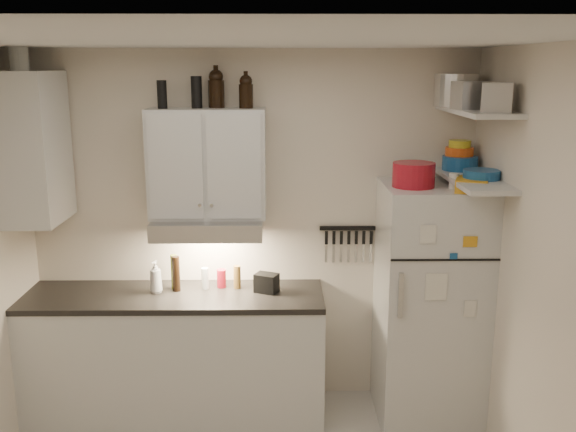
{
  "coord_description": "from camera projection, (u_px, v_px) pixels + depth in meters",
  "views": [
    {
      "loc": [
        0.2,
        -3.07,
        2.48
      ],
      "look_at": [
        0.25,
        0.9,
        1.55
      ],
      "focal_mm": 40.0,
      "sensor_mm": 36.0,
      "label": 1
    }
  ],
  "objects": [
    {
      "name": "growler_a",
      "position": [
        216.0,
        88.0,
        4.38
      ],
      "size": [
        0.14,
        0.14,
        0.26
      ],
      "primitive_type": null,
      "rotation": [
        0.0,
        0.0,
        0.31
      ],
      "color": "black",
      "rests_on": "upper_cabinet"
    },
    {
      "name": "right_wall",
      "position": [
        556.0,
        303.0,
        3.27
      ],
      "size": [
        0.02,
        3.0,
        2.6
      ],
      "primitive_type": "cube",
      "color": "beige",
      "rests_on": "ground"
    },
    {
      "name": "tin_a",
      "position": [
        469.0,
        95.0,
        4.0
      ],
      "size": [
        0.2,
        0.19,
        0.17
      ],
      "primitive_type": "cube",
      "rotation": [
        0.0,
        0.0,
        0.24
      ],
      "color": "#AAAAAD",
      "rests_on": "shelf_hi"
    },
    {
      "name": "dutch_oven",
      "position": [
        414.0,
        175.0,
        4.23
      ],
      "size": [
        0.34,
        0.34,
        0.16
      ],
      "primitive_type": "cylinder",
      "rotation": [
        0.0,
        0.0,
        -0.26
      ],
      "color": "maroon",
      "rests_on": "fridge"
    },
    {
      "name": "vinegar_bottle",
      "position": [
        176.0,
        274.0,
        4.53
      ],
      "size": [
        0.06,
        0.06,
        0.25
      ],
      "primitive_type": "cylinder",
      "rotation": [
        0.0,
        0.0,
        -0.21
      ],
      "color": "black",
      "rests_on": "countertop"
    },
    {
      "name": "fridge",
      "position": [
        430.0,
        304.0,
        4.5
      ],
      "size": [
        0.7,
        0.68,
        1.7
      ],
      "primitive_type": "cube",
      "color": "silver",
      "rests_on": "floor"
    },
    {
      "name": "red_jar",
      "position": [
        221.0,
        278.0,
        4.62
      ],
      "size": [
        0.07,
        0.07,
        0.13
      ],
      "primitive_type": "cylinder",
      "rotation": [
        0.0,
        0.0,
        0.13
      ],
      "color": "maroon",
      "rests_on": "countertop"
    },
    {
      "name": "stock_pot",
      "position": [
        456.0,
        90.0,
        4.3
      ],
      "size": [
        0.37,
        0.37,
        0.21
      ],
      "primitive_type": "cylinder",
      "rotation": [
        0.0,
        0.0,
        -0.25
      ],
      "color": "silver",
      "rests_on": "shelf_hi"
    },
    {
      "name": "bowl_orange",
      "position": [
        459.0,
        151.0,
        4.45
      ],
      "size": [
        0.19,
        0.19,
        0.06
      ],
      "primitive_type": "cylinder",
      "color": "#F05716",
      "rests_on": "bowl_teal"
    },
    {
      "name": "side_jar",
      "position": [
        19.0,
        58.0,
        4.11
      ],
      "size": [
        0.16,
        0.16,
        0.16
      ],
      "primitive_type": "cylinder",
      "rotation": [
        0.0,
        0.0,
        -0.38
      ],
      "color": "silver",
      "rests_on": "side_cabinet"
    },
    {
      "name": "upper_cabinet",
      "position": [
        208.0,
        163.0,
        4.43
      ],
      "size": [
        0.8,
        0.33,
        0.75
      ],
      "primitive_type": "cube",
      "color": "silver",
      "rests_on": "back_wall"
    },
    {
      "name": "knife_strip",
      "position": [
        348.0,
        228.0,
        4.7
      ],
      "size": [
        0.42,
        0.02,
        0.03
      ],
      "primitive_type": "cube",
      "color": "black",
      "rests_on": "back_wall"
    },
    {
      "name": "caddy",
      "position": [
        267.0,
        283.0,
        4.53
      ],
      "size": [
        0.19,
        0.17,
        0.13
      ],
      "primitive_type": "cube",
      "rotation": [
        0.0,
        0.0,
        -0.42
      ],
      "color": "black",
      "rests_on": "countertop"
    },
    {
      "name": "clear_bottle",
      "position": [
        205.0,
        278.0,
        4.59
      ],
      "size": [
        0.06,
        0.06,
        0.15
      ],
      "primitive_type": "cylinder",
      "rotation": [
        0.0,
        0.0,
        -0.19
      ],
      "color": "silver",
      "rests_on": "countertop"
    },
    {
      "name": "back_wall",
      "position": [
        253.0,
        230.0,
        4.72
      ],
      "size": [
        3.2,
        0.02,
        2.6
      ],
      "primitive_type": "cube",
      "color": "beige",
      "rests_on": "ground"
    },
    {
      "name": "growler_b",
      "position": [
        246.0,
        91.0,
        4.34
      ],
      "size": [
        0.11,
        0.11,
        0.23
      ],
      "primitive_type": null,
      "rotation": [
        0.0,
        0.0,
        -0.13
      ],
      "color": "black",
      "rests_on": "upper_cabinet"
    },
    {
      "name": "shelf_hi",
      "position": [
        477.0,
        111.0,
        4.06
      ],
      "size": [
        0.3,
        0.95,
        0.03
      ],
      "primitive_type": "cube",
      "color": "silver",
      "rests_on": "right_wall"
    },
    {
      "name": "base_cabinet",
      "position": [
        176.0,
        357.0,
        4.61
      ],
      "size": [
        2.1,
        0.6,
        0.88
      ],
      "primitive_type": "cube",
      "color": "silver",
      "rests_on": "floor"
    },
    {
      "name": "soap_bottle",
      "position": [
        156.0,
        275.0,
        4.5
      ],
      "size": [
        0.13,
        0.13,
        0.26
      ],
      "primitive_type": "imported",
      "rotation": [
        0.0,
        0.0,
        -0.33
      ],
      "color": "silver",
      "rests_on": "countertop"
    },
    {
      "name": "bowl_teal",
      "position": [
        460.0,
        163.0,
        4.44
      ],
      "size": [
        0.24,
        0.24,
        0.1
      ],
      "primitive_type": "cylinder",
      "color": "#19528C",
      "rests_on": "shelf_lo"
    },
    {
      "name": "side_cabinet",
      "position": [
        34.0,
        148.0,
        4.26
      ],
      "size": [
        0.33,
        0.55,
        1.0
      ],
      "primitive_type": "cube",
      "color": "silver",
      "rests_on": "left_wall"
    },
    {
      "name": "tin_b",
      "position": [
        497.0,
        97.0,
        3.75
      ],
      "size": [
        0.22,
        0.22,
        0.17
      ],
      "primitive_type": "cube",
      "rotation": [
        0.0,
        0.0,
        -0.31
      ],
      "color": "#AAAAAD",
      "rests_on": "shelf_hi"
    },
    {
      "name": "shelf_lo",
      "position": [
        472.0,
        180.0,
        4.16
      ],
      "size": [
        0.3,
        0.95,
        0.03
      ],
      "primitive_type": "cube",
      "color": "silver",
      "rests_on": "right_wall"
    },
    {
      "name": "pepper_mill",
      "position": [
        237.0,
        277.0,
        4.6
      ],
      "size": [
        0.05,
        0.05,
        0.17
      ],
      "primitive_type": "cylinder",
      "rotation": [
        0.0,
        0.0,
        -0.04
      ],
      "color": "brown",
      "rests_on": "countertop"
    },
    {
      "name": "plates",
      "position": [
        482.0,
        174.0,
        4.1
      ],
      "size": [
        0.3,
        0.3,
        0.06
      ],
      "primitive_type": "cylinder",
      "rotation": [
        0.0,
        0.0,
        -0.36
      ],
      "color": "#19528C",
      "rests_on": "shelf_lo"
    },
    {
      "name": "spice_jar",
      "position": [
        454.0,
        181.0,
        4.17
      ],
      "size": [
        0.08,
        0.08,
        0.1
      ],
      "primitive_type": "cylinder",
      "rotation": [
        0.0,
        0.0,
        0.33
      ],
      "color": "silver",
      "rests_on": "fridge"
    },
    {
      "name": "oil_bottle",
      "position": [
        174.0,
        272.0,
        4.58
      ],
      "size": [
        0.06,
        0.06,
        0.25
      ],
      "primitive_type": "cylinder",
      "rotation": [
        0.0,
        0.0,
        0.35
      ],
      "color": "olive",
      "rests_on": "countertop"
    },
    {
      "name": "ceiling",
      "position": [
        236.0,
        37.0,
        2.95
      ],
      "size": [
        3.2,
        3.0,
        0.02
      ],
      "primitive_type": "cube",
      "color": "silver",
      "rests_on": "ground"
    },
    {
      "name": "book_stack",
      "position": [
        472.0,
        185.0,
        4.09
      ],
      "size": [
        0.26,
        0.29,
        0.08
      ],
      "primitive_type": "cube",
      "rotation": [
        0.0,
        0.0,
        -0.33
      ],
      "color": "orange",
      "rests_on": "fridge"
    },
    {
      "name": "bowl_yellow",
      "position": [
        460.0,
        144.0,
        4.44
      ],
      "size": [
        0.15,
        0.15,
        0.05
      ],
      "primitive_type": "cylinder",
      "color": "gold",
      "rests_on": "bowl_orange"
    },
    {
      "name": "thermos_b",
      "position": [
        162.0,
        95.0,
        4.29
      ],
      "size": [
        0.07,
        0.07,
        0.19
      ],
      "primitive_type": "cylinder",
      "rotation": [
        0.0,
        0.0,
        0.1
      ],
      "color": "black",
      "rests_on": "upper_cabinet"
    },
    {
      "name": "range_hood",
      "position": [
        209.0,
        226.0,
        4.47
      ],
      "size": [
        0.76,
        0.46,
        0.12
      ],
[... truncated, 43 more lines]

